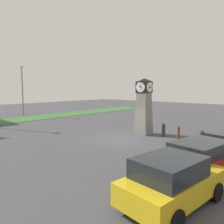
{
  "coord_description": "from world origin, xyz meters",
  "views": [
    {
      "loc": [
        -12.46,
        -10.31,
        3.81
      ],
      "look_at": [
        1.02,
        1.9,
        1.81
      ],
      "focal_mm": 35.0,
      "sensor_mm": 36.0,
      "label": 1
    }
  ],
  "objects_px": {
    "bollard_far_row": "(178,133)",
    "car_navy_sedan": "(172,180)",
    "street_lamp_near_road": "(22,87)",
    "bollard_end_row": "(164,130)",
    "clock_tower": "(144,107)",
    "pedestrian_near_bench": "(139,108)",
    "bollard_mid_row": "(202,137)",
    "car_near_tower": "(202,158)",
    "bollard_near_tower": "(219,142)"
  },
  "relations": [
    {
      "from": "bollard_far_row",
      "to": "pedestrian_near_bench",
      "type": "xyz_separation_m",
      "value": [
        10.6,
        10.95,
        0.4
      ]
    },
    {
      "from": "clock_tower",
      "to": "pedestrian_near_bench",
      "type": "height_order",
      "value": "clock_tower"
    },
    {
      "from": "pedestrian_near_bench",
      "to": "street_lamp_near_road",
      "type": "distance_m",
      "value": 16.6
    },
    {
      "from": "pedestrian_near_bench",
      "to": "street_lamp_near_road",
      "type": "bearing_deg",
      "value": 135.35
    },
    {
      "from": "clock_tower",
      "to": "street_lamp_near_road",
      "type": "bearing_deg",
      "value": 92.68
    },
    {
      "from": "bollard_end_row",
      "to": "car_near_tower",
      "type": "height_order",
      "value": "car_near_tower"
    },
    {
      "from": "car_near_tower",
      "to": "clock_tower",
      "type": "bearing_deg",
      "value": 50.72
    },
    {
      "from": "bollard_near_tower",
      "to": "bollard_far_row",
      "type": "relative_size",
      "value": 0.93
    },
    {
      "from": "pedestrian_near_bench",
      "to": "bollard_end_row",
      "type": "bearing_deg",
      "value": -137.22
    },
    {
      "from": "car_near_tower",
      "to": "pedestrian_near_bench",
      "type": "relative_size",
      "value": 2.9
    },
    {
      "from": "car_navy_sedan",
      "to": "car_near_tower",
      "type": "distance_m",
      "value": 3.07
    },
    {
      "from": "clock_tower",
      "to": "bollard_near_tower",
      "type": "relative_size",
      "value": 4.86
    },
    {
      "from": "bollard_near_tower",
      "to": "car_near_tower",
      "type": "distance_m",
      "value": 5.04
    },
    {
      "from": "clock_tower",
      "to": "pedestrian_near_bench",
      "type": "distance_m",
      "value": 13.38
    },
    {
      "from": "bollard_mid_row",
      "to": "street_lamp_near_road",
      "type": "xyz_separation_m",
      "value": [
        -0.9,
        24.17,
        3.43
      ]
    },
    {
      "from": "bollard_near_tower",
      "to": "car_navy_sedan",
      "type": "relative_size",
      "value": 0.23
    },
    {
      "from": "bollard_far_row",
      "to": "car_near_tower",
      "type": "distance_m",
      "value": 6.82
    },
    {
      "from": "bollard_far_row",
      "to": "car_near_tower",
      "type": "bearing_deg",
      "value": -146.34
    },
    {
      "from": "clock_tower",
      "to": "bollard_far_row",
      "type": "xyz_separation_m",
      "value": [
        0.11,
        -3.03,
        -1.71
      ]
    },
    {
      "from": "bollard_mid_row",
      "to": "bollard_end_row",
      "type": "bearing_deg",
      "value": 83.57
    },
    {
      "from": "clock_tower",
      "to": "pedestrian_near_bench",
      "type": "xyz_separation_m",
      "value": [
        10.71,
        7.92,
        -1.3
      ]
    },
    {
      "from": "bollard_end_row",
      "to": "car_navy_sedan",
      "type": "xyz_separation_m",
      "value": [
        -8.98,
        -5.27,
        0.29
      ]
    },
    {
      "from": "car_navy_sedan",
      "to": "bollard_far_row",
      "type": "bearing_deg",
      "value": 24.13
    },
    {
      "from": "car_navy_sedan",
      "to": "bollard_end_row",
      "type": "bearing_deg",
      "value": 30.43
    },
    {
      "from": "bollard_end_row",
      "to": "pedestrian_near_bench",
      "type": "bearing_deg",
      "value": 42.78
    },
    {
      "from": "bollard_near_tower",
      "to": "bollard_far_row",
      "type": "height_order",
      "value": "bollard_far_row"
    },
    {
      "from": "bollard_near_tower",
      "to": "street_lamp_near_road",
      "type": "xyz_separation_m",
      "value": [
        -0.32,
        25.47,
        3.42
      ]
    },
    {
      "from": "car_near_tower",
      "to": "street_lamp_near_road",
      "type": "relative_size",
      "value": 0.69
    },
    {
      "from": "bollard_mid_row",
      "to": "bollard_far_row",
      "type": "bearing_deg",
      "value": 86.3
    },
    {
      "from": "bollard_far_row",
      "to": "bollard_near_tower",
      "type": "bearing_deg",
      "value": -102.78
    },
    {
      "from": "bollard_end_row",
      "to": "pedestrian_near_bench",
      "type": "xyz_separation_m",
      "value": [
        10.36,
        9.59,
        0.39
      ]
    },
    {
      "from": "car_navy_sedan",
      "to": "bollard_near_tower",
      "type": "bearing_deg",
      "value": 6.12
    },
    {
      "from": "bollard_near_tower",
      "to": "bollard_mid_row",
      "type": "distance_m",
      "value": 1.43
    },
    {
      "from": "street_lamp_near_road",
      "to": "bollard_far_row",
      "type": "bearing_deg",
      "value": -87.41
    },
    {
      "from": "bollard_end_row",
      "to": "bollard_mid_row",
      "type": "bearing_deg",
      "value": -96.43
    },
    {
      "from": "bollard_near_tower",
      "to": "car_navy_sedan",
      "type": "height_order",
      "value": "car_navy_sedan"
    },
    {
      "from": "bollard_far_row",
      "to": "pedestrian_near_bench",
      "type": "height_order",
      "value": "pedestrian_near_bench"
    },
    {
      "from": "street_lamp_near_road",
      "to": "clock_tower",
      "type": "bearing_deg",
      "value": -87.32
    },
    {
      "from": "car_near_tower",
      "to": "pedestrian_near_bench",
      "type": "distance_m",
      "value": 21.94
    },
    {
      "from": "clock_tower",
      "to": "bollard_near_tower",
      "type": "distance_m",
      "value": 6.35
    },
    {
      "from": "bollard_far_row",
      "to": "street_lamp_near_road",
      "type": "relative_size",
      "value": 0.15
    },
    {
      "from": "bollard_near_tower",
      "to": "street_lamp_near_road",
      "type": "relative_size",
      "value": 0.14
    },
    {
      "from": "pedestrian_near_bench",
      "to": "car_near_tower",
      "type": "bearing_deg",
      "value": -137.85
    },
    {
      "from": "car_navy_sedan",
      "to": "clock_tower",
      "type": "bearing_deg",
      "value": 38.8
    },
    {
      "from": "bollard_mid_row",
      "to": "car_navy_sedan",
      "type": "distance_m",
      "value": 8.9
    },
    {
      "from": "bollard_far_row",
      "to": "car_navy_sedan",
      "type": "height_order",
      "value": "car_navy_sedan"
    },
    {
      "from": "bollard_mid_row",
      "to": "bollard_end_row",
      "type": "relative_size",
      "value": 0.9
    },
    {
      "from": "car_near_tower",
      "to": "car_navy_sedan",
      "type": "bearing_deg",
      "value": -177.39
    },
    {
      "from": "car_near_tower",
      "to": "pedestrian_near_bench",
      "type": "height_order",
      "value": "pedestrian_near_bench"
    },
    {
      "from": "bollard_far_row",
      "to": "car_navy_sedan",
      "type": "relative_size",
      "value": 0.25
    }
  ]
}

